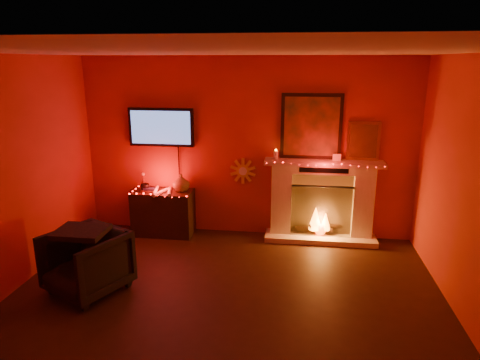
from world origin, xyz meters
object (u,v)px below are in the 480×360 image
object	(u,v)px
tv	(161,127)
console_table	(164,210)
armchair	(87,262)
sunburst_clock	(243,171)
fireplace	(321,193)

from	to	relation	value
tv	console_table	size ratio (longest dim) A/B	1.28
console_table	armchair	xyz separation A→B (m)	(-0.37, -1.81, -0.02)
sunburst_clock	armchair	bearing A→B (deg)	-127.83
fireplace	tv	xyz separation A→B (m)	(-2.44, 0.06, 0.92)
fireplace	console_table	xyz separation A→B (m)	(-2.40, -0.13, -0.34)
fireplace	sunburst_clock	bearing A→B (deg)	175.63
console_table	armchair	distance (m)	1.84
tv	sunburst_clock	size ratio (longest dim) A/B	3.10
fireplace	tv	distance (m)	2.61
sunburst_clock	armchair	size ratio (longest dim) A/B	0.49
sunburst_clock	armchair	distance (m)	2.64
armchair	console_table	bearing A→B (deg)	105.27
tv	console_table	bearing A→B (deg)	-77.24
fireplace	console_table	size ratio (longest dim) A/B	2.25
console_table	fireplace	bearing A→B (deg)	3.05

